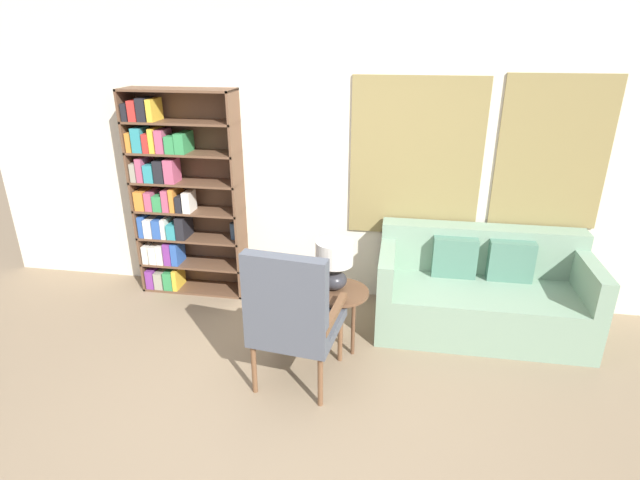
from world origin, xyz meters
name	(u,v)px	position (x,y,z in m)	size (l,w,h in m)	color
ground_plane	(266,445)	(0.00, 0.00, 0.00)	(14.00, 14.00, 0.00)	#847056
wall_back	(327,152)	(0.06, 2.03, 1.35)	(6.40, 0.08, 2.70)	silver
bookshelf	(174,197)	(-1.32, 1.84, 0.93)	(0.98, 0.30, 1.88)	brown
armchair	(292,313)	(0.05, 0.56, 0.59)	(0.62, 0.66, 1.05)	brown
couch	(480,293)	(1.42, 1.60, 0.31)	(1.67, 0.81, 0.81)	gray
side_table	(340,298)	(0.30, 1.09, 0.44)	(0.44, 0.44, 0.50)	brown
table_lamp	(334,260)	(0.26, 1.11, 0.74)	(0.28, 0.28, 0.39)	#2D2D33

